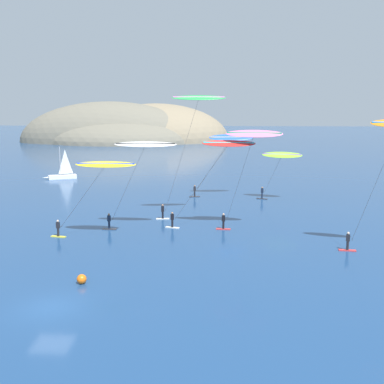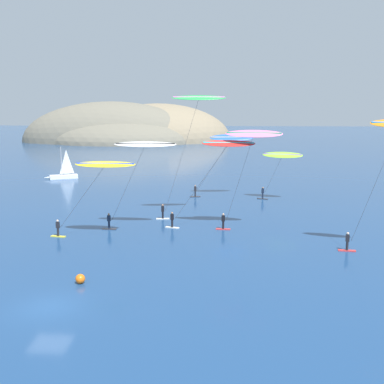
% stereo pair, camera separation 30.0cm
% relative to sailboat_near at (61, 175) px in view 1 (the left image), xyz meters
% --- Properties ---
extents(ground_plane, '(600.00, 600.00, 0.00)m').
position_rel_sailboat_near_xyz_m(ground_plane, '(17.57, -54.64, -0.64)').
color(ground_plane, navy).
extents(headland_island, '(76.67, 55.79, 29.25)m').
position_rel_sailboat_near_xyz_m(headland_island, '(-5.05, 96.47, -0.64)').
color(headland_island, '#6B6656').
rests_on(headland_island, ground).
extents(sailboat_near, '(5.76, 3.44, 5.70)m').
position_rel_sailboat_near_xyz_m(sailboat_near, '(0.00, 0.00, 0.00)').
color(sailboat_near, white).
rests_on(sailboat_near, ground).
extents(kitesurfer_lime, '(6.05, 2.95, 6.63)m').
position_rel_sailboat_near_xyz_m(kitesurfer_lime, '(36.32, -17.66, 5.18)').
color(kitesurfer_lime, '#2D2D33').
rests_on(kitesurfer_lime, ground).
extents(kitesurfer_pink, '(6.61, 2.33, 10.36)m').
position_rel_sailboat_near_xyz_m(kitesurfer_pink, '(31.30, -34.62, 8.62)').
color(kitesurfer_pink, red).
rests_on(kitesurfer_pink, ground).
extents(kitesurfer_white, '(7.86, 1.27, 9.18)m').
position_rel_sailboat_near_xyz_m(kitesurfer_white, '(20.39, -34.96, 7.57)').
color(kitesurfer_white, '#2D2D33').
rests_on(kitesurfer_white, ground).
extents(kitesurfer_red, '(9.30, 1.71, 9.32)m').
position_rel_sailboat_near_xyz_m(kitesurfer_red, '(28.51, -34.27, 7.55)').
color(kitesurfer_red, silver).
rests_on(kitesurfer_red, ground).
extents(kitesurfer_green, '(7.86, 1.92, 13.89)m').
position_rel_sailboat_near_xyz_m(kitesurfer_green, '(25.44, -29.34, 11.78)').
color(kitesurfer_green, silver).
rests_on(kitesurfer_green, ground).
extents(kitesurfer_yellow, '(8.64, 1.68, 7.50)m').
position_rel_sailboat_near_xyz_m(kitesurfer_yellow, '(17.05, -38.19, 6.12)').
color(kitesurfer_yellow, yellow).
rests_on(kitesurfer_yellow, ground).
extents(kitesurfer_blue, '(8.94, 1.87, 8.86)m').
position_rel_sailboat_near_xyz_m(kitesurfer_blue, '(29.32, -15.50, 7.15)').
color(kitesurfer_blue, '#2D2D33').
rests_on(kitesurfer_blue, ground).
extents(marker_buoy, '(0.70, 0.70, 0.70)m').
position_rel_sailboat_near_xyz_m(marker_buoy, '(18.35, -50.40, -0.29)').
color(marker_buoy, orange).
rests_on(marker_buoy, ground).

